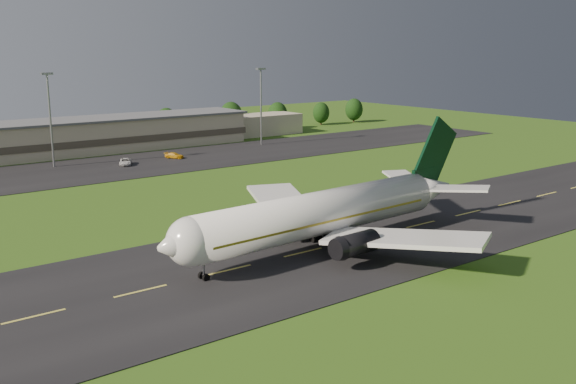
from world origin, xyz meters
TOP-DOWN VIEW (x-y plane):
  - ground at (0.00, 0.00)m, footprint 360.00×360.00m
  - taxiway at (0.00, 0.00)m, footprint 220.00×30.00m
  - apron at (0.00, 72.00)m, footprint 260.00×30.00m
  - airliner at (14.46, 0.05)m, footprint 51.30×42.12m
  - terminal at (6.40, 96.18)m, footprint 145.00×16.00m
  - light_mast_centre at (5.00, 80.00)m, footprint 2.40×1.20m
  - light_mast_east at (60.00, 80.00)m, footprint 2.40×1.20m
  - tree_line at (17.92, 105.81)m, footprint 196.40×8.96m
  - service_vehicle_c at (18.30, 72.54)m, footprint 4.47×5.80m
  - service_vehicle_d at (31.09, 74.12)m, footprint 4.16×4.80m

SIDE VIEW (x-z plane):
  - ground at x=0.00m, z-range 0.00..0.00m
  - taxiway at x=0.00m, z-range 0.00..0.10m
  - apron at x=0.00m, z-range 0.00..0.10m
  - service_vehicle_d at x=31.09m, z-range 0.10..1.43m
  - service_vehicle_c at x=18.30m, z-range 0.10..1.56m
  - terminal at x=6.40m, z-range -0.21..8.19m
  - airliner at x=14.46m, z-range -3.13..12.45m
  - tree_line at x=17.92m, z-range -0.39..10.40m
  - light_mast_centre at x=5.00m, z-range 2.56..22.91m
  - light_mast_east at x=60.00m, z-range 2.56..22.91m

